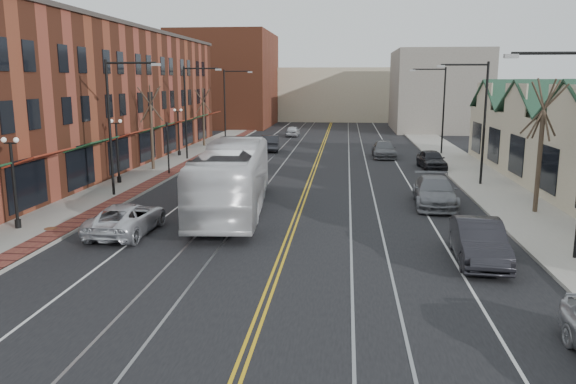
% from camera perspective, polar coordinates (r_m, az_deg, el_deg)
% --- Properties ---
extents(ground, '(160.00, 160.00, 0.00)m').
position_cam_1_polar(ground, '(17.72, -2.63, -11.90)').
color(ground, black).
rests_on(ground, ground).
extents(sidewalk_left, '(4.00, 120.00, 0.15)m').
position_cam_1_polar(sidewalk_left, '(39.50, -15.68, 0.82)').
color(sidewalk_left, gray).
rests_on(sidewalk_left, ground).
extents(sidewalk_right, '(4.00, 120.00, 0.15)m').
position_cam_1_polar(sidewalk_right, '(37.97, 20.34, 0.12)').
color(sidewalk_right, gray).
rests_on(sidewalk_right, ground).
extents(building_left, '(10.00, 50.00, 11.00)m').
position_cam_1_polar(building_left, '(48.18, -20.81, 8.83)').
color(building_left, brown).
rests_on(building_left, ground).
extents(backdrop_left, '(14.00, 18.00, 14.00)m').
position_cam_1_polar(backdrop_left, '(88.06, -6.32, 11.26)').
color(backdrop_left, brown).
rests_on(backdrop_left, ground).
extents(backdrop_mid, '(22.00, 14.00, 9.00)m').
position_cam_1_polar(backdrop_mid, '(101.16, 4.58, 9.88)').
color(backdrop_mid, '#BBAF90').
rests_on(backdrop_mid, ground).
extents(backdrop_right, '(12.00, 16.00, 11.00)m').
position_cam_1_polar(backdrop_right, '(82.08, 14.92, 9.91)').
color(backdrop_right, slate).
rests_on(backdrop_right, ground).
extents(streetlight_l_1, '(3.33, 0.25, 8.00)m').
position_cam_1_polar(streetlight_l_1, '(34.89, -17.05, 7.61)').
color(streetlight_l_1, black).
rests_on(streetlight_l_1, sidewalk_left).
extents(streetlight_l_2, '(3.33, 0.25, 8.00)m').
position_cam_1_polar(streetlight_l_2, '(50.00, -9.89, 8.91)').
color(streetlight_l_2, black).
rests_on(streetlight_l_2, sidewalk_left).
extents(streetlight_l_3, '(3.33, 0.25, 8.00)m').
position_cam_1_polar(streetlight_l_3, '(65.54, -6.08, 9.55)').
color(streetlight_l_3, black).
rests_on(streetlight_l_3, sidewalk_left).
extents(streetlight_r_0, '(3.33, 0.25, 8.00)m').
position_cam_1_polar(streetlight_r_0, '(23.79, 27.15, 5.36)').
color(streetlight_r_0, black).
rests_on(streetlight_r_0, sidewalk_right).
extents(streetlight_r_1, '(3.33, 0.25, 8.00)m').
position_cam_1_polar(streetlight_r_1, '(39.11, 18.76, 7.86)').
color(streetlight_r_1, black).
rests_on(streetlight_r_1, sidewalk_right).
extents(streetlight_r_2, '(3.33, 0.25, 8.00)m').
position_cam_1_polar(streetlight_r_2, '(54.81, 15.10, 8.89)').
color(streetlight_r_2, black).
rests_on(streetlight_r_2, sidewalk_right).
extents(lamppost_l_1, '(0.84, 0.28, 4.27)m').
position_cam_1_polar(lamppost_l_1, '(28.93, -26.05, 0.65)').
color(lamppost_l_1, black).
rests_on(lamppost_l_1, sidewalk_left).
extents(lamppost_l_2, '(0.84, 0.28, 4.27)m').
position_cam_1_polar(lamppost_l_2, '(39.49, -16.92, 3.88)').
color(lamppost_l_2, black).
rests_on(lamppost_l_2, sidewalk_left).
extents(lamppost_l_3, '(0.84, 0.28, 4.27)m').
position_cam_1_polar(lamppost_l_3, '(52.60, -11.05, 5.90)').
color(lamppost_l_3, black).
rests_on(lamppost_l_3, sidewalk_left).
extents(tree_left_near, '(1.78, 1.37, 6.48)m').
position_cam_1_polar(tree_left_near, '(44.82, -13.71, 6.56)').
color(tree_left_near, '#382B21').
rests_on(tree_left_near, sidewalk_left).
extents(tree_left_far, '(1.66, 1.28, 6.02)m').
position_cam_1_polar(tree_left_far, '(60.11, -8.60, 7.66)').
color(tree_left_far, '#382B21').
rests_on(tree_left_far, sidewalk_left).
extents(tree_right_mid, '(1.90, 1.46, 6.93)m').
position_cam_1_polar(tree_right_mid, '(31.90, 24.29, 4.50)').
color(tree_right_mid, '#382B21').
rests_on(tree_right_mid, sidewalk_right).
extents(manhole_far, '(0.60, 0.60, 0.02)m').
position_cam_1_polar(manhole_far, '(28.54, -22.96, -3.44)').
color(manhole_far, '#592D19').
rests_on(manhole_far, sidewalk_left).
extents(traffic_signal, '(0.18, 0.15, 3.80)m').
position_cam_1_polar(traffic_signal, '(42.43, -12.11, 4.80)').
color(traffic_signal, black).
rests_on(traffic_signal, sidewalk_left).
extents(transit_bus, '(4.23, 13.42, 3.68)m').
position_cam_1_polar(transit_bus, '(29.98, -5.68, 1.38)').
color(transit_bus, white).
rests_on(transit_bus, ground).
extents(parked_suv, '(2.49, 5.22, 1.44)m').
position_cam_1_polar(parked_suv, '(26.88, -16.06, -2.61)').
color(parked_suv, silver).
rests_on(parked_suv, ground).
extents(parked_car_b, '(2.00, 5.06, 1.64)m').
position_cam_1_polar(parked_car_b, '(23.11, 18.81, -4.77)').
color(parked_car_b, black).
rests_on(parked_car_b, ground).
extents(parked_car_c, '(2.60, 5.73, 1.63)m').
position_cam_1_polar(parked_car_c, '(32.57, 14.69, 0.02)').
color(parked_car_c, slate).
rests_on(parked_car_c, ground).
extents(parked_car_d, '(2.17, 4.58, 1.51)m').
position_cam_1_polar(parked_car_d, '(46.18, 14.39, 3.21)').
color(parked_car_d, black).
rests_on(parked_car_d, ground).
extents(distant_car_left, '(2.11, 4.95, 1.59)m').
position_cam_1_polar(distant_car_left, '(56.25, -1.81, 4.99)').
color(distant_car_left, black).
rests_on(distant_car_left, ground).
extents(distant_car_right, '(2.10, 5.06, 1.46)m').
position_cam_1_polar(distant_car_right, '(52.17, 9.71, 4.27)').
color(distant_car_right, '#5A5B61').
rests_on(distant_car_right, ground).
extents(distant_car_far, '(1.63, 3.93, 1.33)m').
position_cam_1_polar(distant_car_far, '(70.96, 0.49, 6.21)').
color(distant_car_far, silver).
rests_on(distant_car_far, ground).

